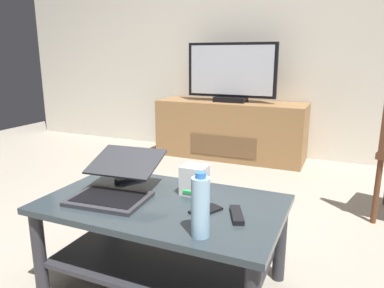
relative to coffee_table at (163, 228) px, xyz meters
The scene contains 11 objects.
ground_plane 0.37m from the coffee_table, 121.81° to the left, with size 7.68×7.68×0.00m, color #9E9384.
back_wall 2.85m from the coffee_table, 92.55° to the left, with size 6.40×0.12×2.80m, color beige.
coffee_table is the anchor object (origin of this frame).
media_cabinet 2.35m from the coffee_table, 100.01° to the left, with size 1.57×0.51×0.61m.
television 2.40m from the coffee_table, 100.10° to the left, with size 0.95×0.20×0.61m.
laptop 0.31m from the coffee_table, behind, with size 0.38×0.45×0.18m.
router_box 0.27m from the coffee_table, 56.29° to the left, with size 0.12×0.11×0.14m.
water_bottle_near 0.44m from the coffee_table, 39.13° to the right, with size 0.07×0.07×0.25m.
cell_phone 0.26m from the coffee_table, ahead, with size 0.07×0.14×0.01m, color black.
tv_remote 0.37m from the coffee_table, 148.10° to the left, with size 0.04×0.16×0.02m, color #2D2D30.
soundbar_remote 0.39m from the coffee_table, ahead, with size 0.04×0.16×0.02m, color black.
Camera 1 is at (0.86, -1.54, 1.08)m, focal length 33.75 mm.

